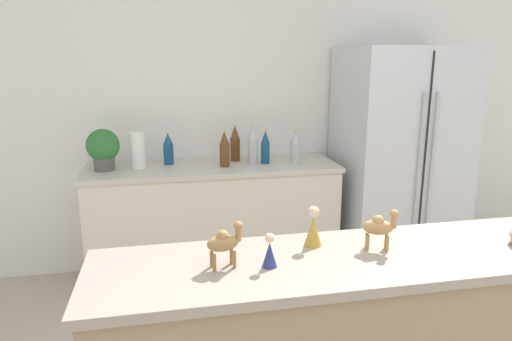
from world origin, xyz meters
name	(u,v)px	position (x,y,z in m)	size (l,w,h in m)	color
wall_back	(245,111)	(0.00, 2.73, 1.27)	(8.00, 0.06, 2.55)	white
back_counter	(214,222)	(-0.31, 2.40, 0.46)	(1.87, 0.63, 0.91)	silver
refrigerator	(398,162)	(1.16, 2.31, 0.89)	(0.91, 0.77, 1.77)	silver
potted_plant	(103,148)	(-1.09, 2.38, 1.07)	(0.23, 0.23, 0.30)	#595451
paper_towel_roll	(138,150)	(-0.85, 2.41, 1.04)	(0.11, 0.11, 0.26)	white
back_bottle_0	(168,149)	(-0.63, 2.48, 1.03)	(0.08, 0.08, 0.25)	navy
back_bottle_1	(235,144)	(-0.13, 2.50, 1.05)	(0.08, 0.08, 0.28)	brown
back_bottle_2	(265,147)	(0.08, 2.36, 1.03)	(0.07, 0.07, 0.26)	navy
back_bottle_3	(253,146)	(-0.01, 2.36, 1.05)	(0.07, 0.07, 0.29)	#B2B7BC
back_bottle_4	(225,149)	(-0.23, 2.32, 1.04)	(0.07, 0.07, 0.27)	brown
back_bottle_5	(296,147)	(0.31, 2.33, 1.03)	(0.08, 0.08, 0.25)	#B2B7BC
camel_figurine	(224,242)	(-0.48, 0.50, 1.08)	(0.13, 0.07, 0.16)	olive
camel_figurine_second	(379,226)	(0.10, 0.53, 1.08)	(0.13, 0.09, 0.16)	#A87F4C
wise_man_figurine_crimson	(313,229)	(-0.12, 0.62, 1.05)	(0.07, 0.07, 0.16)	#B28933
wise_man_figurine_purple	(270,252)	(-0.33, 0.47, 1.04)	(0.05, 0.05, 0.12)	navy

